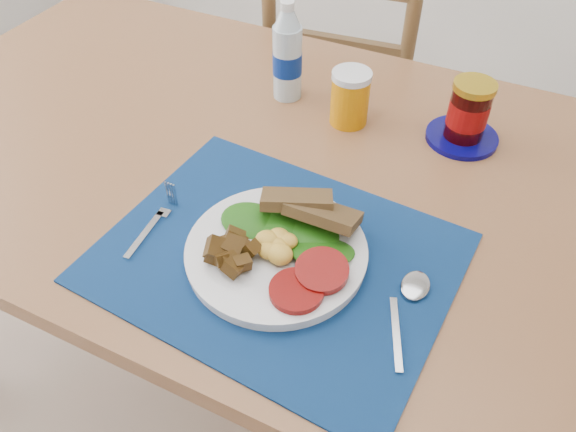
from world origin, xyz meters
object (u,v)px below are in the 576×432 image
object	(u,v)px
chair_far	(344,74)
breakfast_plate	(272,249)
water_bottle	(287,57)
juice_glass	(350,99)
jam_on_saucer	(467,116)

from	to	relation	value
chair_far	breakfast_plate	distance (m)	0.89
water_bottle	juice_glass	size ratio (longest dim) A/B	1.98
chair_far	breakfast_plate	bearing A→B (deg)	97.75
breakfast_plate	chair_far	bearing A→B (deg)	89.26
jam_on_saucer	juice_glass	bearing A→B (deg)	-169.85
juice_glass	chair_far	bearing A→B (deg)	111.21
chair_far	jam_on_saucer	size ratio (longest dim) A/B	8.33
breakfast_plate	water_bottle	size ratio (longest dim) A/B	1.34
juice_glass	jam_on_saucer	world-z (taller)	jam_on_saucer
breakfast_plate	jam_on_saucer	world-z (taller)	jam_on_saucer
chair_far	water_bottle	bearing A→B (deg)	88.10
breakfast_plate	juice_glass	size ratio (longest dim) A/B	2.65
chair_far	jam_on_saucer	xyz separation A→B (m)	(0.39, -0.42, 0.24)
water_bottle	chair_far	bearing A→B (deg)	94.10
chair_far	jam_on_saucer	distance (m)	0.62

